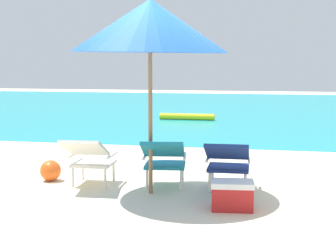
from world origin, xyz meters
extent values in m
plane|color=beige|center=(0.00, 4.00, 0.00)|extent=(40.00, 40.00, 0.00)
cube|color=teal|center=(0.00, 12.00, 0.00)|extent=(40.00, 18.00, 0.01)
cylinder|color=yellow|center=(-1.00, 7.74, 0.10)|extent=(1.60, 0.18, 0.18)
cube|color=silver|center=(-0.92, -0.21, 0.28)|extent=(0.55, 0.53, 0.04)
cube|color=silver|center=(-0.90, -0.57, 0.55)|extent=(0.55, 0.54, 0.27)
cylinder|color=white|center=(-1.15, -0.01, 0.13)|extent=(0.04, 0.04, 0.26)
cylinder|color=white|center=(-0.71, 0.01, 0.13)|extent=(0.04, 0.04, 0.26)
cylinder|color=white|center=(-1.13, -0.43, 0.13)|extent=(0.04, 0.04, 0.26)
cylinder|color=white|center=(-0.69, -0.40, 0.13)|extent=(0.04, 0.04, 0.26)
cube|color=white|center=(-1.18, -0.22, 0.40)|extent=(0.06, 0.50, 0.03)
cube|color=white|center=(-0.66, -0.19, 0.40)|extent=(0.06, 0.50, 0.03)
cube|color=teal|center=(0.04, -0.11, 0.28)|extent=(0.58, 0.57, 0.04)
cube|color=teal|center=(0.09, -0.48, 0.55)|extent=(0.59, 0.58, 0.27)
cylinder|color=white|center=(-0.20, 0.06, 0.13)|extent=(0.04, 0.04, 0.26)
cylinder|color=white|center=(0.23, 0.12, 0.13)|extent=(0.04, 0.04, 0.26)
cylinder|color=white|center=(-0.15, -0.35, 0.13)|extent=(0.04, 0.04, 0.26)
cylinder|color=white|center=(0.29, -0.29, 0.13)|extent=(0.04, 0.04, 0.26)
cube|color=white|center=(-0.21, -0.15, 0.40)|extent=(0.10, 0.50, 0.03)
cube|color=white|center=(0.30, -0.08, 0.40)|extent=(0.10, 0.50, 0.03)
cube|color=navy|center=(0.87, -0.12, 0.28)|extent=(0.54, 0.52, 0.04)
cube|color=navy|center=(0.89, -0.49, 0.55)|extent=(0.54, 0.53, 0.27)
cylinder|color=white|center=(0.65, 0.08, 0.13)|extent=(0.04, 0.04, 0.26)
cylinder|color=white|center=(1.09, 0.09, 0.13)|extent=(0.04, 0.04, 0.26)
cylinder|color=white|center=(0.66, -0.34, 0.13)|extent=(0.04, 0.04, 0.26)
cylinder|color=white|center=(1.10, -0.33, 0.13)|extent=(0.04, 0.04, 0.26)
cube|color=white|center=(0.61, -0.13, 0.40)|extent=(0.05, 0.50, 0.03)
cube|color=white|center=(1.13, -0.12, 0.40)|extent=(0.05, 0.50, 0.03)
cylinder|color=olive|center=(-0.05, -0.53, 0.89)|extent=(0.05, 0.05, 1.77)
cone|color=blue|center=(-0.05, -0.53, 2.06)|extent=(2.69, 2.69, 0.67)
sphere|color=#4C3823|center=(-0.05, -0.53, 2.34)|extent=(0.07, 0.07, 0.07)
sphere|color=#EA5619|center=(-1.56, -0.16, 0.14)|extent=(0.29, 0.29, 0.29)
cube|color=red|center=(1.00, -1.03, 0.13)|extent=(0.48, 0.35, 0.26)
cube|color=white|center=(1.00, -1.03, 0.29)|extent=(0.50, 0.37, 0.06)
camera|label=1|loc=(1.40, -6.45, 1.60)|focal=53.58mm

